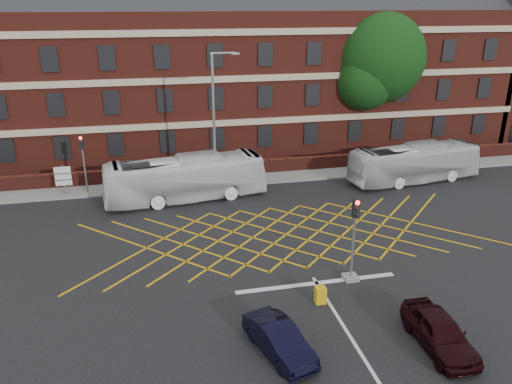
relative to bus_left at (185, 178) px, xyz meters
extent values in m
plane|color=black|center=(5.22, -8.78, -1.52)|extent=(120.00, 120.00, 0.00)
cube|color=maroon|center=(5.22, 13.22, 4.48)|extent=(50.00, 12.00, 12.00)
cube|color=black|center=(5.22, 13.22, 10.48)|extent=(51.00, 10.61, 10.61)
cube|color=#B7A88C|center=(5.22, 7.14, 5.48)|extent=(50.00, 0.18, 0.50)
cube|color=black|center=(5.22, 7.16, 3.98)|extent=(1.20, 0.14, 1.80)
cube|color=#501B15|center=(5.22, 4.22, -0.97)|extent=(56.00, 0.50, 1.10)
cube|color=slate|center=(5.22, 3.22, -1.46)|extent=(60.00, 3.00, 0.12)
cube|color=#CC990C|center=(5.22, -6.78, -1.51)|extent=(8.22, 8.22, 0.02)
cube|color=silver|center=(5.22, -12.28, -1.51)|extent=(8.00, 0.30, 0.02)
cube|color=silver|center=(5.22, -18.78, -1.51)|extent=(0.15, 14.00, 0.02)
imported|color=white|center=(0.00, 0.00, 0.00)|extent=(11.11, 3.85, 3.03)
imported|color=silver|center=(17.02, 0.02, -0.10)|extent=(10.41, 3.66, 2.84)
imported|color=black|center=(2.13, -16.81, -0.90)|extent=(2.37, 3.96, 1.23)
imported|color=black|center=(8.37, -17.78, -0.82)|extent=(1.69, 4.07, 1.38)
cylinder|color=black|center=(17.36, 8.14, 1.83)|extent=(0.90, 0.90, 6.69)
sphere|color=black|center=(17.36, 8.14, 6.72)|extent=(7.71, 7.71, 7.71)
sphere|color=black|center=(15.86, 7.34, 4.97)|extent=(5.01, 5.01, 5.01)
sphere|color=black|center=(18.86, 8.94, 5.37)|extent=(4.63, 4.63, 4.63)
cube|color=slate|center=(6.96, -12.29, -1.42)|extent=(0.70, 0.70, 0.20)
cylinder|color=gray|center=(6.96, -12.29, 0.23)|extent=(0.12, 0.12, 3.50)
cube|color=black|center=(6.96, -12.29, 2.28)|extent=(0.30, 0.25, 0.95)
sphere|color=#FF0C05|center=(6.96, -12.43, 2.60)|extent=(0.20, 0.20, 0.20)
cube|color=slate|center=(-6.71, 2.39, -1.42)|extent=(0.70, 0.70, 0.20)
cylinder|color=gray|center=(-6.71, 2.39, 0.23)|extent=(0.12, 0.12, 3.50)
cube|color=black|center=(-6.71, 2.39, 2.28)|extent=(0.30, 0.25, 0.95)
sphere|color=#FF0C05|center=(-6.71, 2.25, 2.60)|extent=(0.20, 0.20, 0.20)
cube|color=slate|center=(2.07, 0.11, -1.42)|extent=(1.00, 1.00, 0.20)
cylinder|color=gray|center=(2.07, 0.11, 3.32)|extent=(0.18, 0.18, 9.67)
cylinder|color=gray|center=(2.77, 0.11, 8.16)|extent=(1.60, 0.12, 0.12)
cube|color=gray|center=(3.57, 0.11, 8.11)|extent=(0.50, 0.20, 0.12)
cylinder|color=gray|center=(-8.20, 2.54, -0.42)|extent=(0.10, 0.10, 2.20)
cube|color=silver|center=(-8.20, 2.46, 0.38)|extent=(1.10, 0.06, 0.45)
cube|color=silver|center=(-8.20, 2.46, -0.12)|extent=(1.10, 0.06, 0.40)
cube|color=silver|center=(-8.20, 2.46, -0.57)|extent=(1.10, 0.06, 0.35)
cube|color=gold|center=(4.83, -13.89, -1.11)|extent=(0.47, 0.40, 0.80)
camera|label=1|loc=(-2.12, -32.08, 11.32)|focal=35.00mm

